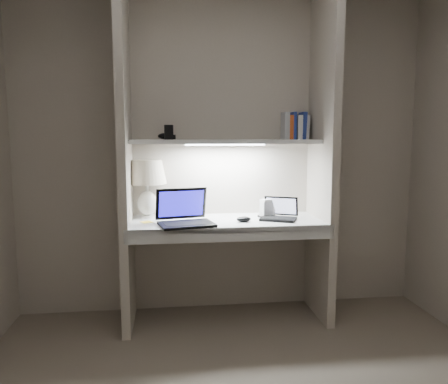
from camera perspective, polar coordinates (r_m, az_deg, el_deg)
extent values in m
cube|color=beige|center=(3.47, -0.24, 4.99)|extent=(3.20, 0.01, 2.50)
cube|color=beige|center=(3.19, -12.80, 4.60)|extent=(0.06, 0.55, 2.50)
cube|color=beige|center=(3.38, 12.78, 4.74)|extent=(0.06, 0.55, 2.50)
cube|color=white|center=(3.26, 0.35, -4.01)|extent=(1.40, 0.55, 0.04)
cube|color=silver|center=(3.02, 1.00, -5.54)|extent=(1.46, 0.03, 0.10)
cube|color=silver|center=(3.29, 0.14, 6.60)|extent=(1.40, 0.36, 0.03)
cube|color=white|center=(3.29, 0.14, 6.22)|extent=(0.60, 0.04, 0.02)
cylinder|color=white|center=(3.41, -9.96, -3.13)|extent=(0.11, 0.11, 0.02)
ellipsoid|color=white|center=(3.39, -10.00, -1.45)|extent=(0.15, 0.15, 0.19)
cylinder|color=white|center=(3.37, -10.04, 0.41)|extent=(0.02, 0.02, 0.08)
sphere|color=#FFD899|center=(3.36, -10.07, 1.77)|extent=(0.04, 0.04, 0.04)
cube|color=black|center=(3.07, -4.90, -4.22)|extent=(0.42, 0.33, 0.02)
cube|color=black|center=(3.07, -4.90, -4.05)|extent=(0.35, 0.24, 0.00)
cube|color=black|center=(3.20, -5.62, -1.50)|extent=(0.38, 0.14, 0.23)
cube|color=#1C17C6|center=(3.19, -5.59, -1.52)|extent=(0.33, 0.12, 0.19)
cube|color=black|center=(3.27, 7.11, -3.51)|extent=(0.30, 0.27, 0.02)
cube|color=black|center=(3.27, 7.12, -3.35)|extent=(0.25, 0.20, 0.00)
cube|color=black|center=(3.37, 7.49, -1.81)|extent=(0.25, 0.16, 0.15)
cube|color=silver|center=(3.36, 7.47, -1.83)|extent=(0.22, 0.13, 0.12)
cube|color=silver|center=(3.38, 5.69, -2.11)|extent=(0.12, 0.11, 0.14)
ellipsoid|color=black|center=(3.19, 2.59, -3.57)|extent=(0.11, 0.08, 0.04)
torus|color=black|center=(3.43, 5.54, -3.03)|extent=(0.13, 0.13, 0.01)
cube|color=yellow|center=(3.23, -10.09, -3.87)|extent=(0.10, 0.10, 0.00)
cube|color=#BBBBBB|center=(3.55, 10.61, 8.29)|extent=(0.03, 0.14, 0.19)
cube|color=navy|center=(3.54, 10.19, 8.50)|extent=(0.04, 0.14, 0.21)
cube|color=silver|center=(3.53, 9.64, 8.32)|extent=(0.04, 0.14, 0.19)
cube|color=navy|center=(3.52, 8.97, 8.53)|extent=(0.02, 0.14, 0.21)
cube|color=#C14C1B|center=(3.51, 8.54, 8.35)|extent=(0.03, 0.14, 0.19)
cube|color=silver|center=(3.50, 7.99, 8.56)|extent=(0.04, 0.14, 0.21)
cube|color=black|center=(3.28, -7.23, 7.75)|extent=(0.07, 0.05, 0.11)
ellipsoid|color=black|center=(3.35, -7.69, 7.24)|extent=(0.13, 0.10, 0.05)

